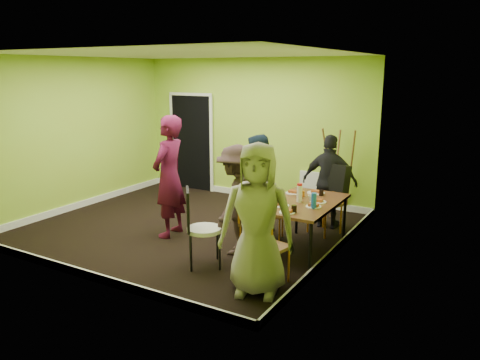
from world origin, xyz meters
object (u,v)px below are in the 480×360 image
at_px(chair_front_end, 265,241).
at_px(easel, 338,172).
at_px(chair_left_near, 249,214).
at_px(thermos, 299,194).
at_px(dining_table, 303,206).
at_px(chair_left_far, 267,208).
at_px(chair_bentwood, 198,224).
at_px(person_left_near, 236,200).
at_px(person_back_end, 330,182).
at_px(person_left_far, 257,186).
at_px(chair_back_end, 334,184).
at_px(orange_bottle, 303,194).
at_px(person_standing, 169,177).
at_px(person_front_end, 257,220).
at_px(blue_bottle, 314,201).

xyz_separation_m(chair_front_end, easel, (-0.20, 3.28, 0.21)).
distance_m(chair_left_near, thermos, 0.77).
distance_m(dining_table, chair_left_far, 0.75).
relative_size(dining_table, chair_bentwood, 1.42).
bearing_deg(chair_left_near, person_left_near, -81.50).
bearing_deg(thermos, person_back_end, 90.14).
height_order(dining_table, chair_front_end, chair_front_end).
relative_size(chair_left_far, person_left_far, 0.55).
distance_m(chair_front_end, easel, 3.29).
bearing_deg(person_left_far, person_back_end, 134.47).
height_order(chair_left_near, chair_back_end, chair_back_end).
distance_m(chair_back_end, easel, 0.99).
bearing_deg(orange_bottle, thermos, -78.80).
bearing_deg(person_left_far, dining_table, 68.27).
relative_size(chair_left_near, thermos, 4.32).
xyz_separation_m(chair_back_end, chair_front_end, (-0.05, -2.32, -0.21)).
relative_size(chair_left_far, person_standing, 0.46).
relative_size(person_left_far, person_back_end, 1.03).
relative_size(chair_bentwood, thermos, 4.50).
distance_m(chair_left_near, person_front_end, 1.29).
distance_m(chair_front_end, person_back_end, 2.48).
height_order(chair_back_end, chair_bentwood, chair_back_end).
bearing_deg(chair_front_end, chair_left_far, 127.41).
height_order(person_back_end, person_front_end, person_front_end).
relative_size(dining_table, person_back_end, 0.97).
bearing_deg(chair_front_end, dining_table, 102.04).
bearing_deg(chair_left_near, orange_bottle, 117.25).
xyz_separation_m(person_left_near, person_front_end, (0.84, -0.95, 0.11)).
distance_m(chair_front_end, orange_bottle, 1.50).
bearing_deg(thermos, chair_left_near, -149.04).
height_order(thermos, orange_bottle, thermos).
xyz_separation_m(chair_left_near, person_left_far, (-0.25, 0.71, 0.23)).
xyz_separation_m(chair_front_end, person_standing, (-2.10, 0.84, 0.39)).
xyz_separation_m(blue_bottle, person_standing, (-2.33, -0.14, 0.09)).
bearing_deg(person_left_near, easel, 157.67).
distance_m(chair_left_far, chair_bentwood, 1.40).
xyz_separation_m(chair_bentwood, person_left_near, (0.19, 0.65, 0.20)).
bearing_deg(chair_left_near, chair_back_end, 131.72).
bearing_deg(chair_back_end, orange_bottle, 100.71).
height_order(chair_bentwood, blue_bottle, chair_bentwood).
bearing_deg(person_back_end, dining_table, 88.82).
bearing_deg(person_front_end, chair_bentwood, 146.04).
height_order(chair_front_end, easel, easel).
distance_m(easel, thermos, 2.10).
bearing_deg(dining_table, person_front_end, -89.15).
relative_size(blue_bottle, person_standing, 0.11).
bearing_deg(chair_left_near, chair_bentwood, -47.43).
xyz_separation_m(orange_bottle, person_standing, (-1.98, -0.63, 0.16)).
bearing_deg(person_back_end, person_left_far, 43.59).
xyz_separation_m(chair_bentwood, blue_bottle, (1.25, 0.90, 0.27)).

